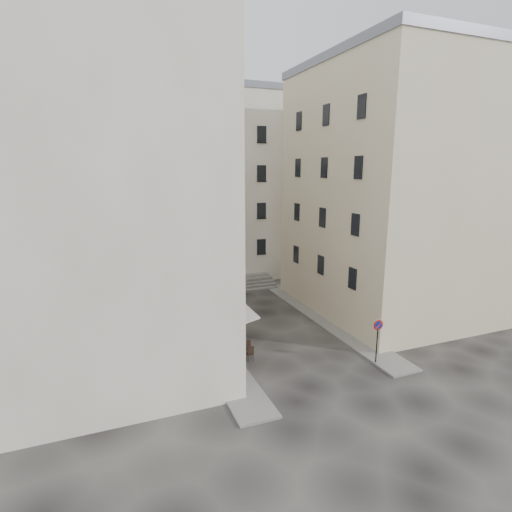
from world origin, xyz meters
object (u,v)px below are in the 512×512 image
no_parking_sign (378,333)px  bistro_table_b (239,348)px  bistro_table_a (242,354)px  pedestrian (237,319)px

no_parking_sign → bistro_table_b: no_parking_sign is taller
bistro_table_a → bistro_table_b: (0.10, 0.86, 0.02)m
bistro_table_b → pedestrian: bearing=73.1°
pedestrian → no_parking_sign: bearing=129.0°
no_parking_sign → pedestrian: size_ratio=1.65×
no_parking_sign → bistro_table_b: 8.08m
no_parking_sign → pedestrian: bearing=133.3°
bistro_table_a → bistro_table_b: bearing=83.6°
no_parking_sign → bistro_table_b: bearing=156.4°
bistro_table_a → bistro_table_b: bistro_table_b is taller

